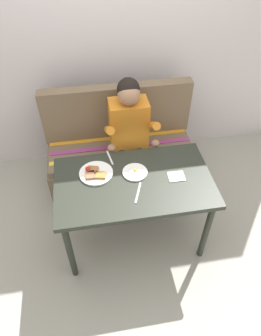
{
  "coord_description": "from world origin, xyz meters",
  "views": [
    {
      "loc": [
        -0.29,
        -1.57,
        2.44
      ],
      "look_at": [
        0.0,
        0.15,
        0.72
      ],
      "focal_mm": 33.09,
      "sensor_mm": 36.0,
      "label": 1
    }
  ],
  "objects": [
    {
      "name": "plate_eggs",
      "position": [
        0.02,
        0.08,
        0.74
      ],
      "size": [
        0.19,
        0.19,
        0.04
      ],
      "color": "white",
      "rests_on": "table"
    },
    {
      "name": "knife",
      "position": [
        0.01,
        -0.12,
        0.73
      ],
      "size": [
        0.08,
        0.19,
        0.0
      ],
      "primitive_type": "cube",
      "rotation": [
        0.0,
        0.0,
        -0.37
      ],
      "color": "silver",
      "rests_on": "table"
    },
    {
      "name": "fork",
      "position": [
        -0.15,
        0.28,
        0.73
      ],
      "size": [
        0.04,
        0.17,
        0.0
      ],
      "primitive_type": "cube",
      "rotation": [
        0.0,
        0.0,
        0.17
      ],
      "color": "silver",
      "rests_on": "table"
    },
    {
      "name": "ground_plane",
      "position": [
        0.0,
        0.0,
        0.0
      ],
      "size": [
        8.0,
        8.0,
        0.0
      ],
      "primitive_type": "plane",
      "color": "#9E9B8F"
    },
    {
      "name": "couch",
      "position": [
        0.0,
        0.76,
        0.33
      ],
      "size": [
        1.44,
        0.56,
        1.0
      ],
      "color": "brown",
      "rests_on": "ground"
    },
    {
      "name": "napkin",
      "position": [
        0.33,
        -0.01,
        0.73
      ],
      "size": [
        0.13,
        0.11,
        0.01
      ],
      "primitive_type": "cube",
      "rotation": [
        0.0,
        0.0,
        -0.02
      ],
      "color": "silver",
      "rests_on": "table"
    },
    {
      "name": "back_wall",
      "position": [
        0.0,
        1.27,
        1.3
      ],
      "size": [
        4.4,
        0.1,
        2.6
      ],
      "primitive_type": "cube",
      "color": "silver",
      "rests_on": "ground"
    },
    {
      "name": "person",
      "position": [
        0.07,
        0.59,
        0.74
      ],
      "size": [
        0.45,
        0.61,
        1.21
      ],
      "color": "orange",
      "rests_on": "ground"
    },
    {
      "name": "table",
      "position": [
        0.0,
        0.0,
        0.65
      ],
      "size": [
        1.2,
        0.7,
        0.73
      ],
      "color": "#252921",
      "rests_on": "ground"
    },
    {
      "name": "plate_breakfast",
      "position": [
        -0.28,
        0.12,
        0.74
      ],
      "size": [
        0.26,
        0.26,
        0.05
      ],
      "color": "white",
      "rests_on": "table"
    }
  ]
}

